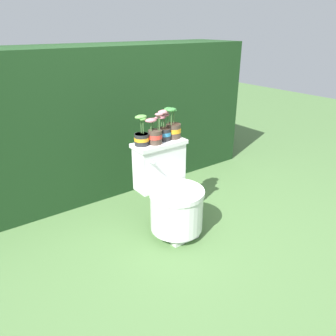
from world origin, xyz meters
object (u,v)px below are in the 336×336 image
object	(u,v)px
potted_plant_midleft	(155,133)
potted_plant_middle	(164,129)
toilet	(171,196)
potted_plant_midright	(173,128)
potted_plant_left	(142,136)

from	to	relation	value
potted_plant_midleft	potted_plant_middle	bearing A→B (deg)	19.08
toilet	potted_plant_midleft	xyz separation A→B (m)	(-0.05, 0.14, 0.48)
toilet	potted_plant_middle	distance (m)	0.52
potted_plant_middle	potted_plant_midright	world-z (taller)	potted_plant_midright
potted_plant_midleft	potted_plant_midright	world-z (taller)	potted_plant_midright
toilet	potted_plant_left	xyz separation A→B (m)	(-0.14, 0.18, 0.47)
toilet	potted_plant_midright	xyz separation A→B (m)	(0.14, 0.17, 0.48)
potted_plant_left	potted_plant_midleft	xyz separation A→B (m)	(0.09, -0.03, 0.01)
potted_plant_midright	potted_plant_left	bearing A→B (deg)	179.03
potted_plant_left	potted_plant_midright	bearing A→B (deg)	-0.97
potted_plant_left	potted_plant_midleft	world-z (taller)	potted_plant_midleft
toilet	potted_plant_midleft	size ratio (longest dim) A/B	3.01
potted_plant_left	potted_plant_midright	distance (m)	0.29
potted_plant_left	toilet	bearing A→B (deg)	-51.04
potted_plant_midright	potted_plant_middle	bearing A→B (deg)	173.78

